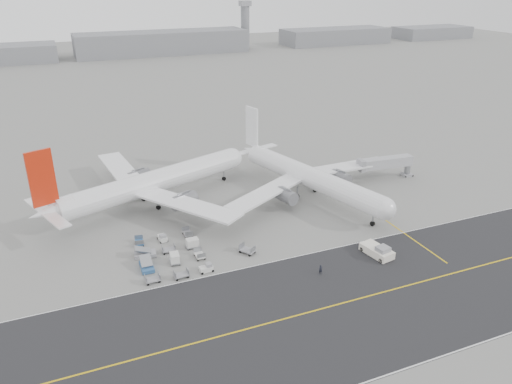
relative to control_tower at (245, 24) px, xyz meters
name	(u,v)px	position (x,y,z in m)	size (l,w,h in m)	color
ground	(265,257)	(-100.00, -265.00, -16.25)	(700.00, 700.00, 0.00)	gray
taxiway	(338,304)	(-94.98, -282.98, -16.24)	(220.00, 59.00, 0.03)	#262628
horizon_buildings	(148,55)	(-70.00, -5.00, -16.25)	(520.00, 28.00, 28.00)	gray
control_tower	(245,24)	(0.00, 0.00, 0.00)	(7.00, 7.00, 31.25)	gray
airliner_a	(150,183)	(-114.87, -233.96, -10.90)	(51.45, 50.54, 18.57)	white
airliner_b	(308,176)	(-79.54, -243.02, -11.28)	(47.72, 48.75, 17.23)	white
pushback_tug	(377,251)	(-80.29, -272.66, -15.26)	(4.19, 8.60, 2.42)	white
jet_bridge	(386,164)	(-55.98, -241.26, -12.13)	(15.80, 4.20, 5.92)	gray
gse_cluster	(172,258)	(-116.26, -258.56, -16.25)	(17.41, 21.41, 2.00)	#939298
stray_dolly	(247,253)	(-102.58, -262.43, -16.25)	(1.79, 2.91, 1.79)	silver
ground_crew_a	(321,270)	(-93.30, -274.16, -15.33)	(0.67, 0.44, 1.85)	black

